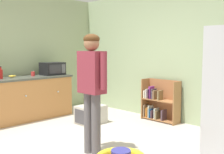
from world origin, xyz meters
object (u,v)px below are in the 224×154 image
object	(u,v)px
pet_carrier	(91,114)
ketchup_bottle	(1,74)
red_cup	(33,74)
microwave	(53,69)
kitchen_counter	(19,99)
banana_bunch	(13,76)
bookshelf	(159,103)
standing_person	(92,82)

from	to	relation	value
pet_carrier	ketchup_bottle	size ratio (longest dim) A/B	2.24
red_cup	microwave	bearing A→B (deg)	83.36
pet_carrier	kitchen_counter	bearing A→B (deg)	-142.66
kitchen_counter	ketchup_bottle	bearing A→B (deg)	-92.98
kitchen_counter	banana_bunch	bearing A→B (deg)	-150.54
banana_bunch	red_cup	xyz separation A→B (m)	(0.06, 0.43, 0.02)
kitchen_counter	bookshelf	size ratio (longest dim) A/B	2.72
ketchup_bottle	pet_carrier	bearing A→B (deg)	45.82
pet_carrier	standing_person	bearing A→B (deg)	-40.09
red_cup	kitchen_counter	bearing A→B (deg)	-83.26
standing_person	red_cup	bearing A→B (deg)	168.72
bookshelf	pet_carrier	bearing A→B (deg)	-125.45
kitchen_counter	banana_bunch	xyz separation A→B (m)	(-0.10, -0.06, 0.48)
bookshelf	red_cup	world-z (taller)	red_cup
bookshelf	microwave	bearing A→B (deg)	-148.28
bookshelf	pet_carrier	size ratio (longest dim) A/B	1.54
kitchen_counter	pet_carrier	distance (m)	1.54
standing_person	pet_carrier	world-z (taller)	standing_person
bookshelf	standing_person	bearing A→B (deg)	-79.45
banana_bunch	red_cup	size ratio (longest dim) A/B	1.67
kitchen_counter	microwave	xyz separation A→B (m)	(0.01, 0.83, 0.59)
standing_person	kitchen_counter	bearing A→B (deg)	177.09
bookshelf	banana_bunch	world-z (taller)	banana_bunch
pet_carrier	ketchup_bottle	bearing A→B (deg)	-134.18
bookshelf	red_cup	distance (m)	2.75
bookshelf	ketchup_bottle	bearing A→B (deg)	-130.26
kitchen_counter	standing_person	distance (m)	2.51
standing_person	banana_bunch	world-z (taller)	standing_person
bookshelf	kitchen_counter	bearing A→B (deg)	-134.31
microwave	ketchup_bottle	world-z (taller)	microwave
microwave	ketchup_bottle	bearing A→B (deg)	-91.33
standing_person	banana_bunch	bearing A→B (deg)	178.49
bookshelf	pet_carrier	distance (m)	1.44
standing_person	red_cup	xyz separation A→B (m)	(-2.49, 0.50, -0.08)
banana_bunch	pet_carrier	bearing A→B (deg)	36.77
microwave	ketchup_bottle	distance (m)	1.17
kitchen_counter	microwave	size ratio (longest dim) A/B	4.82
ketchup_bottle	red_cup	size ratio (longest dim) A/B	2.59
microwave	banana_bunch	bearing A→B (deg)	-97.13
pet_carrier	banana_bunch	world-z (taller)	banana_bunch
microwave	red_cup	size ratio (longest dim) A/B	5.05
microwave	red_cup	xyz separation A→B (m)	(-0.05, -0.46, -0.09)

